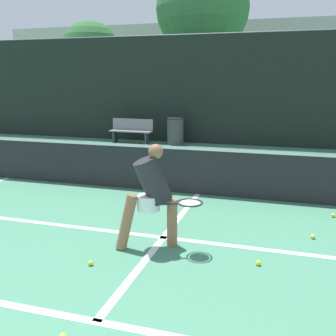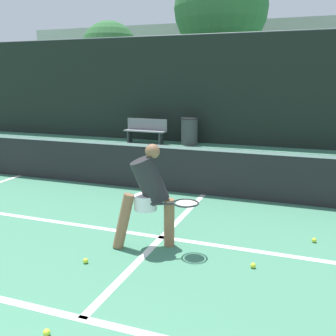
{
  "view_description": "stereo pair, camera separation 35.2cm",
  "coord_description": "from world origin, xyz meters",
  "px_view_note": "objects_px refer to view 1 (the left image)",
  "views": [
    {
      "loc": [
        1.61,
        -0.22,
        2.25
      ],
      "look_at": [
        -0.04,
        5.25,
        0.95
      ],
      "focal_mm": 42.0,
      "sensor_mm": 36.0,
      "label": 1
    },
    {
      "loc": [
        1.94,
        -0.11,
        2.25
      ],
      "look_at": [
        -0.04,
        5.25,
        0.95
      ],
      "focal_mm": 42.0,
      "sensor_mm": 36.0,
      "label": 2
    }
  ],
  "objects_px": {
    "courtside_bench": "(132,130)",
    "parked_car": "(175,118)",
    "player_practicing": "(152,193)",
    "trash_bin": "(175,131)"
  },
  "relations": [
    {
      "from": "courtside_bench",
      "to": "parked_car",
      "type": "bearing_deg",
      "value": 82.92
    },
    {
      "from": "courtside_bench",
      "to": "parked_car",
      "type": "relative_size",
      "value": 0.37
    },
    {
      "from": "courtside_bench",
      "to": "trash_bin",
      "type": "xyz_separation_m",
      "value": [
        1.55,
        0.21,
        0.0
      ]
    },
    {
      "from": "courtside_bench",
      "to": "player_practicing",
      "type": "bearing_deg",
      "value": -63.65
    },
    {
      "from": "courtside_bench",
      "to": "trash_bin",
      "type": "distance_m",
      "value": 1.57
    },
    {
      "from": "player_practicing",
      "to": "trash_bin",
      "type": "relative_size",
      "value": 1.53
    },
    {
      "from": "player_practicing",
      "to": "trash_bin",
      "type": "bearing_deg",
      "value": 77.03
    },
    {
      "from": "player_practicing",
      "to": "parked_car",
      "type": "height_order",
      "value": "player_practicing"
    },
    {
      "from": "trash_bin",
      "to": "parked_car",
      "type": "height_order",
      "value": "parked_car"
    },
    {
      "from": "courtside_bench",
      "to": "parked_car",
      "type": "distance_m",
      "value": 3.56
    }
  ]
}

